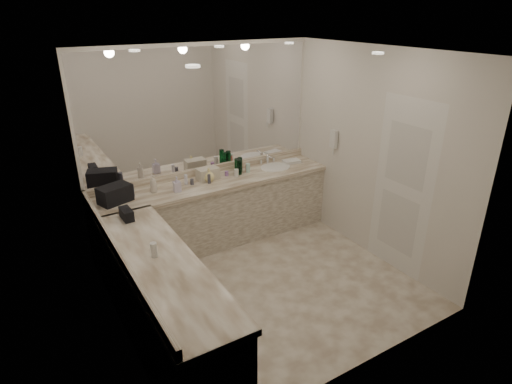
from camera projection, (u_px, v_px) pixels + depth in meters
floor at (263, 284)px, 5.01m from camera, size 3.20×3.20×0.00m
ceiling at (265, 52)px, 3.98m from camera, size 3.20×3.20×0.00m
wall_back at (204, 145)px, 5.67m from camera, size 3.20×0.02×2.60m
wall_left at (110, 217)px, 3.73m from camera, size 0.02×3.00×2.60m
wall_right at (374, 156)px, 5.26m from camera, size 0.02×3.00×2.60m
vanity_back_base at (216, 213)px, 5.79m from camera, size 3.20×0.60×0.84m
vanity_back_top at (215, 183)px, 5.60m from camera, size 3.20×0.64×0.06m
vanity_left_base at (163, 306)px, 3.99m from camera, size 0.60×2.40×0.84m
vanity_left_top at (160, 265)px, 3.82m from camera, size 0.64×2.42×0.06m
backsplash_back at (206, 170)px, 5.80m from camera, size 3.20×0.04×0.10m
backsplash_left at (117, 251)px, 3.88m from camera, size 0.04×3.00×0.10m
mirror_back at (202, 110)px, 5.48m from camera, size 3.12×0.01×1.55m
mirror_left at (103, 165)px, 3.55m from camera, size 0.01×2.92×1.55m
sink at (275, 168)px, 6.05m from camera, size 0.44×0.44×0.03m
faucet at (267, 159)px, 6.19m from camera, size 0.24×0.16×0.14m
wall_phone at (334, 139)px, 5.77m from camera, size 0.06×0.10×0.24m
door at (402, 188)px, 4.96m from camera, size 0.02×0.82×2.10m
black_toiletry_bag at (115, 194)px, 4.93m from camera, size 0.41×0.33×0.21m
black_bag_spill at (127, 214)px, 4.55m from camera, size 0.11×0.22×0.12m
cream_cosmetic_case at (208, 173)px, 5.60m from camera, size 0.29×0.19×0.16m
hand_towel at (292, 161)px, 6.23m from camera, size 0.26×0.20×0.04m
lotion_left at (154, 250)px, 3.86m from camera, size 0.06×0.06×0.14m
soap_bottle_a at (153, 184)px, 5.20m from camera, size 0.11×0.11×0.22m
soap_bottle_b at (177, 184)px, 5.22m from camera, size 0.09×0.10×0.19m
soap_bottle_c at (209, 175)px, 5.53m from camera, size 0.16×0.16×0.18m
green_bottle_0 at (240, 165)px, 5.86m from camera, size 0.07×0.07×0.20m
green_bottle_1 at (239, 167)px, 5.76m from camera, size 0.07×0.07×0.21m
green_bottle_2 at (237, 165)px, 5.85m from camera, size 0.07×0.07×0.19m
amenity_bottle_0 at (236, 173)px, 5.71m from camera, size 0.06×0.06×0.10m
amenity_bottle_1 at (132, 191)px, 5.09m from camera, size 0.06×0.06×0.15m
amenity_bottle_2 at (227, 173)px, 5.74m from camera, size 0.05×0.05×0.06m
amenity_bottle_3 at (247, 168)px, 5.87m from camera, size 0.05×0.05×0.10m
amenity_bottle_4 at (212, 171)px, 5.70m from camera, size 0.05×0.05×0.14m
amenity_bottle_5 at (186, 180)px, 5.45m from camera, size 0.04×0.04×0.13m
amenity_bottle_6 at (209, 179)px, 5.48m from camera, size 0.04×0.04×0.12m
amenity_bottle_7 at (192, 182)px, 5.45m from camera, size 0.05×0.05×0.07m
amenity_bottle_8 at (248, 168)px, 5.86m from camera, size 0.06×0.06×0.12m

